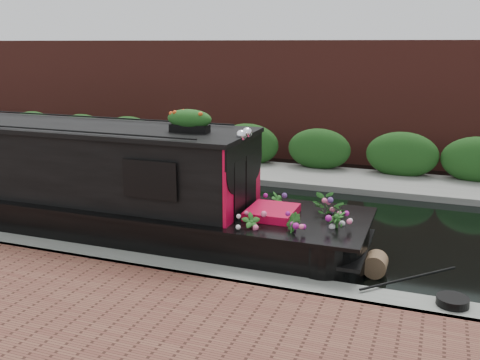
% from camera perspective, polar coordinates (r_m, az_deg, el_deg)
% --- Properties ---
extents(ground, '(80.00, 80.00, 0.00)m').
position_cam_1_polar(ground, '(12.78, -6.15, -3.49)').
color(ground, black).
rests_on(ground, ground).
extents(near_bank_coping, '(40.00, 0.60, 0.50)m').
position_cam_1_polar(near_bank_coping, '(10.13, -14.62, -8.78)').
color(near_bank_coping, gray).
rests_on(near_bank_coping, ground).
extents(far_bank_path, '(40.00, 2.40, 0.34)m').
position_cam_1_polar(far_bank_path, '(16.49, 0.40, 0.70)').
color(far_bank_path, slate).
rests_on(far_bank_path, ground).
extents(far_hedge, '(40.00, 1.10, 2.80)m').
position_cam_1_polar(far_hedge, '(17.32, 1.43, 1.36)').
color(far_hedge, '#1C4717').
rests_on(far_hedge, ground).
extents(far_brick_wall, '(40.00, 1.00, 8.00)m').
position_cam_1_polar(far_brick_wall, '(19.27, 3.49, 2.68)').
color(far_brick_wall, '#5D261F').
rests_on(far_brick_wall, ground).
extents(narrowboat, '(12.71, 2.31, 2.97)m').
position_cam_1_polar(narrowboat, '(12.07, -19.37, -0.94)').
color(narrowboat, black).
rests_on(narrowboat, ground).
extents(rope_fender, '(0.40, 0.42, 0.40)m').
position_cam_1_polar(rope_fender, '(9.65, 14.25, -8.69)').
color(rope_fender, brown).
rests_on(rope_fender, ground).
extents(coiled_mooring_rope, '(0.46, 0.46, 0.12)m').
position_cam_1_polar(coiled_mooring_rope, '(8.45, 21.73, -11.91)').
color(coiled_mooring_rope, black).
rests_on(coiled_mooring_rope, near_bank_coping).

